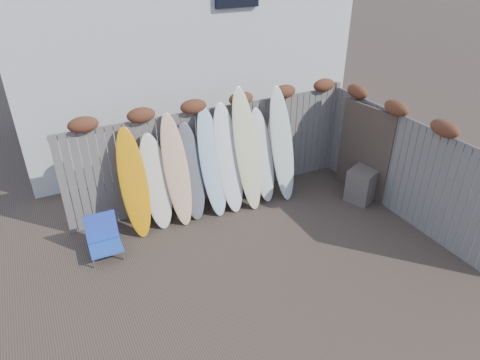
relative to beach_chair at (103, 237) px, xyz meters
name	(u,v)px	position (x,y,z in m)	size (l,w,h in m)	color
ground	(271,261)	(2.50, -1.51, -0.34)	(80.00, 80.00, 0.00)	#493A2D
back_fence	(216,146)	(2.56, 0.89, 0.85)	(6.05, 0.28, 2.24)	slate
right_fence	(402,161)	(5.50, -1.25, 0.81)	(0.28, 4.40, 2.24)	slate
house	(166,11)	(3.00, 4.99, 2.87)	(8.50, 5.50, 6.33)	silver
beach_chair	(103,237)	(0.00, 0.00, 0.00)	(0.56, 0.59, 0.72)	blue
wooden_crate	(362,184)	(5.23, -0.61, 0.02)	(0.61, 0.50, 0.71)	#6A5A4F
lattice_panel	(364,151)	(5.39, -0.33, 0.64)	(0.05, 1.30, 1.95)	#4D422F
surfboard_0	(134,183)	(0.73, 0.45, 0.66)	(0.50, 0.07, 2.07)	orange
surfboard_1	(156,182)	(1.15, 0.49, 0.56)	(0.52, 0.07, 1.86)	beige
surfboard_2	(177,170)	(1.55, 0.47, 0.72)	(0.47, 0.07, 2.19)	#F1C788
surfboard_3	(191,172)	(1.84, 0.50, 0.60)	(0.49, 0.07, 1.94)	#5C5D62
surfboard_4	(212,163)	(2.27, 0.46, 0.72)	(0.49, 0.07, 2.20)	#ADD1E1
surfboard_5	(228,159)	(2.62, 0.45, 0.73)	(0.53, 0.07, 2.22)	white
surfboard_6	(247,150)	(3.01, 0.41, 0.87)	(0.51, 0.07, 2.50)	beige
surfboard_7	(262,156)	(3.39, 0.46, 0.62)	(0.49, 0.07, 1.99)	silver
surfboard_8	(282,144)	(3.83, 0.40, 0.82)	(0.49, 0.07, 2.40)	silver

